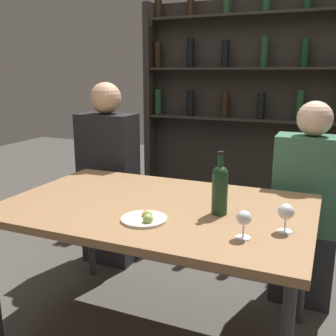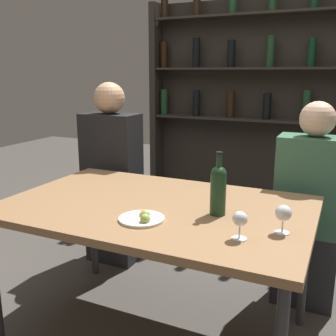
# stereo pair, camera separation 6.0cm
# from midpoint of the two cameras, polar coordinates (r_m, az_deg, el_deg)

# --- Properties ---
(ground_plane) EXTENTS (10.00, 10.00, 0.00)m
(ground_plane) POSITION_cam_midpoint_polar(r_m,az_deg,el_deg) (2.27, -2.34, -22.98)
(ground_plane) COLOR #47423D
(dining_table) EXTENTS (1.48, 0.95, 0.73)m
(dining_table) POSITION_cam_midpoint_polar(r_m,az_deg,el_deg) (1.94, -2.53, -6.76)
(dining_table) COLOR olive
(dining_table) RESTS_ON ground_plane
(wine_rack_wall) EXTENTS (1.86, 0.21, 2.09)m
(wine_rack_wall) POSITION_cam_midpoint_polar(r_m,az_deg,el_deg) (3.62, 10.45, 9.39)
(wine_rack_wall) COLOR #28231E
(wine_rack_wall) RESTS_ON ground_plane
(wine_bottle) EXTENTS (0.07, 0.07, 0.29)m
(wine_bottle) POSITION_cam_midpoint_polar(r_m,az_deg,el_deg) (1.77, 6.58, -2.78)
(wine_bottle) COLOR #19381E
(wine_bottle) RESTS_ON dining_table
(wine_glass_0) EXTENTS (0.07, 0.07, 0.12)m
(wine_glass_0) POSITION_cam_midpoint_polar(r_m,az_deg,el_deg) (1.64, 15.75, -6.27)
(wine_glass_0) COLOR silver
(wine_glass_0) RESTS_ON dining_table
(wine_glass_1) EXTENTS (0.06, 0.06, 0.11)m
(wine_glass_1) POSITION_cam_midpoint_polar(r_m,az_deg,el_deg) (1.54, 9.86, -7.35)
(wine_glass_1) COLOR silver
(wine_glass_1) RESTS_ON dining_table
(food_plate_0) EXTENTS (0.20, 0.20, 0.05)m
(food_plate_0) POSITION_cam_midpoint_polar(r_m,az_deg,el_deg) (1.72, -4.38, -7.32)
(food_plate_0) COLOR silver
(food_plate_0) RESTS_ON dining_table
(seated_person_left) EXTENTS (0.40, 0.22, 1.29)m
(seated_person_left) POSITION_cam_midpoint_polar(r_m,az_deg,el_deg) (2.82, -9.21, -1.68)
(seated_person_left) COLOR #26262B
(seated_person_left) RESTS_ON ground_plane
(seated_person_right) EXTENTS (0.39, 0.22, 1.21)m
(seated_person_right) POSITION_cam_midpoint_polar(r_m,az_deg,el_deg) (2.43, 18.80, -5.98)
(seated_person_right) COLOR #26262B
(seated_person_right) RESTS_ON ground_plane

